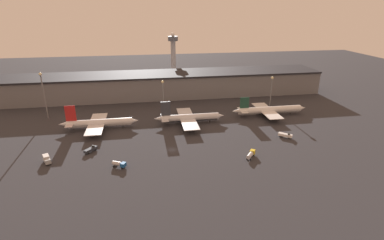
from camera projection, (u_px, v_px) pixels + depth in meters
ground at (172, 150)px, 145.47m from camera, size 600.00×600.00×0.00m
terminal_building at (159, 85)px, 228.48m from camera, size 247.47×31.87×17.63m
airplane_0 at (99, 123)px, 168.61m from camera, size 43.67×33.58×14.62m
airplane_1 at (189, 118)px, 176.51m from camera, size 42.00×36.76×14.17m
airplane_2 at (269, 110)px, 189.09m from camera, size 48.82×31.08×12.84m
service_vehicle_0 at (251, 154)px, 137.57m from camera, size 6.08×7.04×2.71m
service_vehicle_1 at (285, 135)px, 158.41m from camera, size 6.87×6.34×2.90m
service_vehicle_2 at (119, 164)px, 129.39m from camera, size 6.34×4.64×2.56m
service_vehicle_3 at (47, 159)px, 132.84m from camera, size 4.79×6.64×3.37m
service_vehicle_4 at (91, 149)px, 142.93m from camera, size 6.01×6.66×2.78m
lamp_post_0 at (43, 90)px, 179.86m from camera, size 1.80×1.80×28.58m
lamp_post_1 at (163, 92)px, 192.19m from camera, size 1.80×1.80×21.02m
lamp_post_2 at (271, 87)px, 203.34m from camera, size 1.80×1.80×20.88m
control_tower at (173, 53)px, 274.42m from camera, size 9.00×9.00×42.11m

